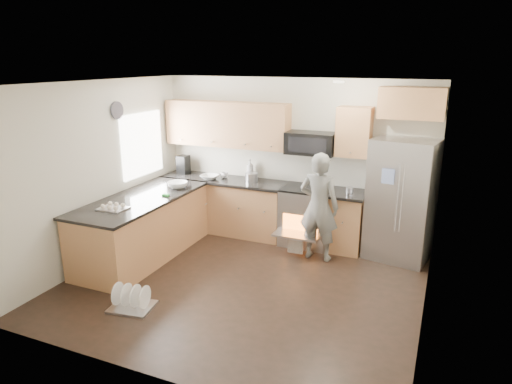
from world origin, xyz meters
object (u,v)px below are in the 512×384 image
at_px(person, 319,207).
at_px(dish_rack, 132,302).
at_px(stove_range, 307,203).
at_px(refrigerator, 401,200).

bearing_deg(person, dish_rack, 56.94).
bearing_deg(stove_range, person, -56.36).
height_order(stove_range, refrigerator, refrigerator).
bearing_deg(person, refrigerator, -152.55).
xyz_separation_m(stove_range, refrigerator, (1.42, 0.01, 0.22)).
distance_m(stove_range, person, 0.61).
bearing_deg(dish_rack, refrigerator, 45.33).
bearing_deg(refrigerator, stove_range, -169.70).
bearing_deg(dish_rack, person, 54.06).
bearing_deg(stove_range, refrigerator, 0.30).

